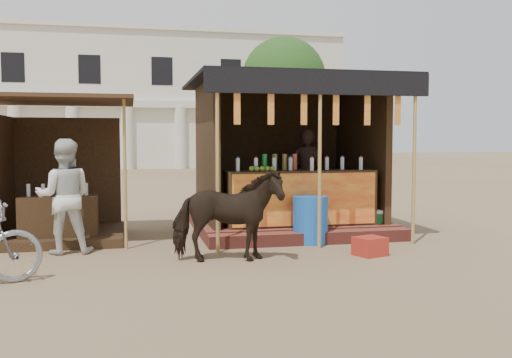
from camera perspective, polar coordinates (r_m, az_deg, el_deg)
name	(u,v)px	position (r m, az deg, el deg)	size (l,w,h in m)	color
ground	(283,274)	(7.30, 2.76, -9.51)	(120.00, 120.00, 0.00)	#846B4C
main_stall	(289,176)	(10.63, 3.34, 0.33)	(3.60, 3.61, 2.78)	brown
secondary_stall	(52,190)	(10.21, -19.74, -1.04)	(2.40, 2.40, 2.38)	#3D2716
cow	(227,216)	(7.90, -2.88, -3.74)	(0.69, 1.52, 1.28)	black
bystander	(64,196)	(8.94, -18.64, -1.66)	(0.83, 0.65, 1.71)	silver
blue_barrel	(310,220)	(9.40, 5.45, -4.08)	(0.58, 0.58, 0.78)	blue
red_crate	(370,246)	(8.58, 11.33, -6.62)	(0.41, 0.37, 0.27)	#A2271B
cooler	(366,222)	(10.41, 10.98, -4.21)	(0.72, 0.56, 0.46)	#176A27
background_building	(127,103)	(36.86, -12.78, 7.44)	(26.00, 7.45, 8.18)	silver
tree	(280,83)	(30.14, 2.37, 9.57)	(4.50, 4.40, 7.00)	#382314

